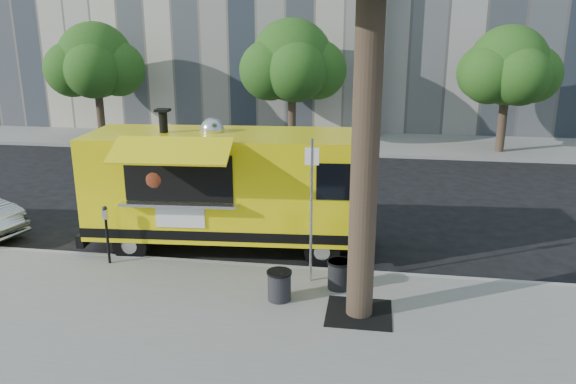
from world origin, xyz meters
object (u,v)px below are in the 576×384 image
far_tree_c (508,66)px  trash_bin_right (279,285)px  far_tree_a (96,61)px  trash_bin_left (339,274)px  parking_meter (106,228)px  food_truck (227,186)px  far_tree_b (292,61)px  sign_post (311,203)px

far_tree_c → trash_bin_right: (-6.94, -14.89, -3.25)m
far_tree_a → trash_bin_left: size_ratio=9.14×
parking_meter → food_truck: bearing=34.2°
parking_meter → trash_bin_right: 4.24m
far_tree_a → food_truck: 15.41m
far_tree_a → far_tree_b: bearing=2.5°
far_tree_c → far_tree_a: bearing=-179.7°
far_tree_b → far_tree_c: far_tree_b is taller
trash_bin_right → far_tree_b: bearing=97.7°
far_tree_c → food_truck: 15.08m
far_tree_b → food_truck: bearing=-88.4°
trash_bin_right → trash_bin_left: bearing=31.8°
far_tree_b → far_tree_c: size_ratio=1.06×
food_truck → trash_bin_left: size_ratio=11.94×
far_tree_c → parking_meter: bearing=-128.7°
sign_post → trash_bin_left: 1.53m
far_tree_c → trash_bin_right: far_tree_c is taller
trash_bin_left → parking_meter: bearing=174.9°
trash_bin_left → trash_bin_right: bearing=-148.2°
far_tree_b → parking_meter: bearing=-98.1°
far_tree_a → far_tree_b: (9.00, 0.40, 0.06)m
far_tree_c → trash_bin_right: bearing=-115.0°
far_tree_b → food_truck: far_tree_b is taller
far_tree_a → trash_bin_right: (11.06, -14.79, -3.31)m
parking_meter → food_truck: size_ratio=0.19×
far_tree_b → trash_bin_right: far_tree_b is taller
parking_meter → trash_bin_right: bearing=-15.7°
far_tree_a → trash_bin_left: 18.91m
far_tree_a → trash_bin_left: far_tree_a is taller
far_tree_b → trash_bin_right: (2.06, -15.19, -3.37)m
far_tree_b → trash_bin_left: 15.22m
far_tree_a → parking_meter: (7.00, -13.65, -2.79)m
sign_post → food_truck: bearing=141.0°
far_tree_c → trash_bin_right: size_ratio=8.86×
far_tree_c → trash_bin_right: 16.75m
far_tree_a → food_truck: bearing=-52.3°
sign_post → trash_bin_right: size_ratio=5.10×
far_tree_c → sign_post: far_tree_c is taller
parking_meter → food_truck: 2.89m
sign_post → food_truck: (-2.21, 1.79, -0.26)m
trash_bin_left → sign_post: bearing=157.1°
sign_post → far_tree_b: bearing=100.1°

